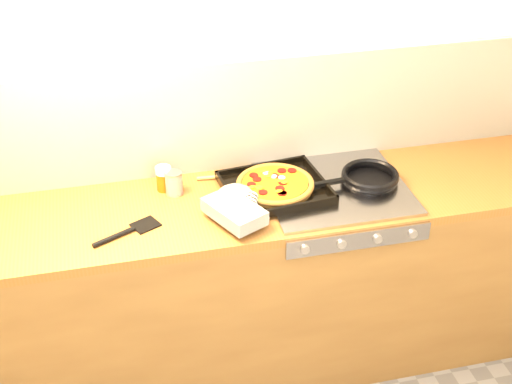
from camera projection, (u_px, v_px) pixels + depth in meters
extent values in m
plane|color=beige|center=(216.00, 96.00, 3.01)|extent=(3.20, 0.00, 3.20)
cube|color=white|center=(217.00, 118.00, 3.05)|extent=(3.20, 0.02, 0.50)
cube|color=brown|center=(233.00, 290.00, 3.20)|extent=(3.20, 0.60, 0.86)
cube|color=brown|center=(232.00, 207.00, 2.96)|extent=(3.20, 0.60, 0.04)
cube|color=#9C9BA0|center=(358.00, 239.00, 2.82)|extent=(0.60, 0.03, 0.08)
cylinder|color=#A5A5AA|center=(305.00, 249.00, 2.76)|extent=(0.04, 0.02, 0.04)
cylinder|color=#A5A5AA|center=(342.00, 244.00, 2.79)|extent=(0.04, 0.02, 0.04)
cylinder|color=#A5A5AA|center=(377.00, 239.00, 2.82)|extent=(0.04, 0.02, 0.04)
cylinder|color=#A5A5AA|center=(413.00, 234.00, 2.85)|extent=(0.04, 0.02, 0.04)
cube|color=#9C9BA0|center=(335.00, 188.00, 3.04)|extent=(0.60, 0.56, 0.02)
cube|color=black|center=(275.00, 189.00, 3.00)|extent=(0.46, 0.41, 0.01)
cube|color=black|center=(261.00, 166.00, 3.13)|extent=(0.42, 0.06, 0.02)
cube|color=black|center=(291.00, 208.00, 2.85)|extent=(0.42, 0.06, 0.02)
cube|color=black|center=(320.00, 177.00, 3.05)|extent=(0.05, 0.37, 0.02)
cube|color=black|center=(229.00, 194.00, 2.93)|extent=(0.05, 0.37, 0.02)
cylinder|color=olive|center=(275.00, 186.00, 2.99)|extent=(0.35, 0.35, 0.02)
torus|color=olive|center=(275.00, 184.00, 2.98)|extent=(0.36, 0.36, 0.03)
cylinder|color=#C58018|center=(275.00, 183.00, 2.98)|extent=(0.31, 0.31, 0.01)
cylinder|color=maroon|center=(283.00, 183.00, 2.97)|extent=(0.04, 0.04, 0.01)
cylinder|color=maroon|center=(254.00, 175.00, 3.03)|extent=(0.04, 0.04, 0.01)
cylinder|color=maroon|center=(282.00, 193.00, 2.90)|extent=(0.04, 0.04, 0.01)
cylinder|color=maroon|center=(251.00, 184.00, 2.96)|extent=(0.04, 0.04, 0.01)
cylinder|color=maroon|center=(282.00, 171.00, 3.06)|extent=(0.04, 0.04, 0.01)
cylinder|color=maroon|center=(275.00, 176.00, 3.02)|extent=(0.04, 0.04, 0.01)
cylinder|color=maroon|center=(263.00, 192.00, 2.91)|extent=(0.04, 0.04, 0.01)
cylinder|color=maroon|center=(292.00, 171.00, 3.06)|extent=(0.04, 0.04, 0.01)
cylinder|color=maroon|center=(282.00, 193.00, 2.91)|extent=(0.04, 0.04, 0.01)
cylinder|color=maroon|center=(280.00, 188.00, 2.94)|extent=(0.04, 0.04, 0.01)
cylinder|color=maroon|center=(257.00, 179.00, 3.00)|extent=(0.04, 0.04, 0.01)
ellipsoid|color=gold|center=(258.00, 187.00, 2.94)|extent=(0.03, 0.03, 0.01)
ellipsoid|color=gold|center=(252.00, 187.00, 2.94)|extent=(0.03, 0.03, 0.01)
ellipsoid|color=gold|center=(269.00, 176.00, 3.02)|extent=(0.03, 0.03, 0.01)
ellipsoid|color=gold|center=(265.00, 172.00, 3.05)|extent=(0.03, 0.03, 0.01)
ellipsoid|color=gold|center=(279.00, 191.00, 2.91)|extent=(0.03, 0.03, 0.01)
ellipsoid|color=gold|center=(285.00, 182.00, 2.97)|extent=(0.03, 0.03, 0.01)
ellipsoid|color=gold|center=(281.00, 181.00, 2.98)|extent=(0.03, 0.03, 0.01)
ellipsoid|color=gold|center=(260.00, 188.00, 2.93)|extent=(0.03, 0.03, 0.01)
ellipsoid|color=gold|center=(270.00, 173.00, 3.04)|extent=(0.03, 0.03, 0.01)
ellipsoid|color=silver|center=(266.00, 173.00, 3.04)|extent=(0.03, 0.03, 0.01)
ellipsoid|color=silver|center=(274.00, 176.00, 3.02)|extent=(0.03, 0.03, 0.01)
ellipsoid|color=silver|center=(282.00, 177.00, 3.01)|extent=(0.03, 0.03, 0.01)
cube|color=black|center=(234.00, 211.00, 2.79)|extent=(0.24, 0.29, 0.06)
ellipsoid|color=black|center=(235.00, 195.00, 2.90)|extent=(0.16, 0.16, 0.06)
cylinder|color=black|center=(250.00, 203.00, 2.84)|extent=(0.09, 0.12, 0.05)
cylinder|color=black|center=(370.00, 181.00, 3.06)|extent=(0.25, 0.25, 0.01)
torus|color=black|center=(370.00, 176.00, 3.05)|extent=(0.27, 0.27, 0.03)
cube|color=black|center=(327.00, 183.00, 2.99)|extent=(0.18, 0.04, 0.02)
cylinder|color=maroon|center=(174.00, 183.00, 2.98)|extent=(0.08, 0.08, 0.09)
cylinder|color=#B2B2B7|center=(173.00, 173.00, 2.96)|extent=(0.08, 0.08, 0.01)
cylinder|color=#B2B2B7|center=(175.00, 193.00, 3.01)|extent=(0.08, 0.08, 0.01)
cylinder|color=#C54C0B|center=(164.00, 181.00, 3.02)|extent=(0.06, 0.06, 0.08)
cylinder|color=silver|center=(163.00, 170.00, 2.99)|extent=(0.07, 0.07, 0.03)
cylinder|color=#B18F4B|center=(226.00, 176.00, 3.11)|extent=(0.26, 0.04, 0.02)
ellipsoid|color=#B18F4B|center=(258.00, 174.00, 3.13)|extent=(0.06, 0.05, 0.02)
cube|color=black|center=(146.00, 225.00, 2.81)|extent=(0.13, 0.12, 0.01)
cylinder|color=black|center=(114.00, 237.00, 2.73)|extent=(0.17, 0.10, 0.02)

